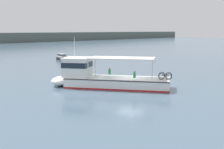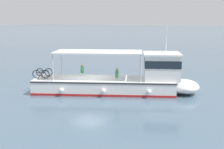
% 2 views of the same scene
% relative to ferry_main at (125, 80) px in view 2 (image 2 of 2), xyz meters
% --- Properties ---
extents(ground_plane, '(400.00, 400.00, 0.00)m').
position_rel_ferry_main_xyz_m(ground_plane, '(1.30, -2.62, -1.01)').
color(ground_plane, slate).
extents(ferry_main, '(8.92, 12.59, 5.32)m').
position_rel_ferry_main_xyz_m(ferry_main, '(0.00, 0.00, 0.00)').
color(ferry_main, white).
rests_on(ferry_main, ground).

